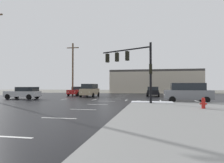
# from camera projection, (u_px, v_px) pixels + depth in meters

# --- Properties ---
(ground_plane) EXTENTS (120.00, 120.00, 0.00)m
(ground_plane) POSITION_uv_depth(u_px,v_px,m) (110.00, 100.00, 24.54)
(ground_plane) COLOR slate
(road_asphalt) EXTENTS (44.00, 44.00, 0.02)m
(road_asphalt) POSITION_uv_depth(u_px,v_px,m) (110.00, 100.00, 24.54)
(road_asphalt) COLOR black
(road_asphalt) RESTS_ON ground_plane
(snow_strip_curbside) EXTENTS (4.00, 1.60, 0.06)m
(snow_strip_curbside) POSITION_uv_depth(u_px,v_px,m) (152.00, 102.00, 19.68)
(snow_strip_curbside) COLOR white
(snow_strip_curbside) RESTS_ON sidewalk_corner
(lane_markings) EXTENTS (36.15, 36.15, 0.01)m
(lane_markings) POSITION_uv_depth(u_px,v_px,m) (118.00, 101.00, 22.96)
(lane_markings) COLOR silver
(lane_markings) RESTS_ON road_asphalt
(traffic_signal_mast) EXTENTS (5.35, 2.94, 5.69)m
(traffic_signal_mast) POSITION_uv_depth(u_px,v_px,m) (133.00, 62.00, 20.04)
(traffic_signal_mast) COLOR black
(traffic_signal_mast) RESTS_ON sidewalk_corner
(fire_hydrant) EXTENTS (0.48, 0.26, 0.79)m
(fire_hydrant) POSITION_uv_depth(u_px,v_px,m) (203.00, 103.00, 14.39)
(fire_hydrant) COLOR red
(fire_hydrant) RESTS_ON sidewalk_corner
(strip_building_background) EXTENTS (21.38, 8.00, 5.55)m
(strip_building_background) POSITION_uv_depth(u_px,v_px,m) (155.00, 82.00, 49.78)
(strip_building_background) COLOR #BCB29E
(strip_building_background) RESTS_ON ground_plane
(sedan_red) EXTENTS (2.35, 4.66, 1.58)m
(sedan_red) POSITION_uv_depth(u_px,v_px,m) (78.00, 91.00, 35.76)
(sedan_red) COLOR #B21919
(sedan_red) RESTS_ON road_asphalt
(suv_grey) EXTENTS (4.86, 2.22, 2.03)m
(suv_grey) POSITION_uv_depth(u_px,v_px,m) (188.00, 92.00, 21.24)
(suv_grey) COLOR slate
(suv_grey) RESTS_ON road_asphalt
(suv_tan) EXTENTS (2.20, 4.85, 2.03)m
(suv_tan) POSITION_uv_depth(u_px,v_px,m) (90.00, 90.00, 31.93)
(suv_tan) COLOR tan
(suv_tan) RESTS_ON road_asphalt
(sedan_silver) EXTENTS (4.54, 2.03, 1.58)m
(sedan_silver) POSITION_uv_depth(u_px,v_px,m) (24.00, 93.00, 26.51)
(sedan_silver) COLOR #B7BABF
(sedan_silver) RESTS_ON road_asphalt
(sedan_black) EXTENTS (2.11, 4.57, 1.58)m
(sedan_black) POSITION_uv_depth(u_px,v_px,m) (153.00, 91.00, 33.15)
(sedan_black) COLOR black
(sedan_black) RESTS_ON road_asphalt
(utility_pole_far) EXTENTS (2.20, 0.28, 9.25)m
(utility_pole_far) POSITION_uv_depth(u_px,v_px,m) (73.00, 68.00, 35.32)
(utility_pole_far) COLOR brown
(utility_pole_far) RESTS_ON ground_plane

